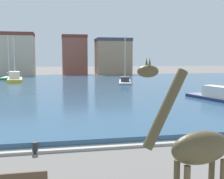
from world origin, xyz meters
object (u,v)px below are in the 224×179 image
sailboat_yellow (15,79)px  mooring_bollard (35,148)px  sailboat_green (9,78)px  giraffe_statue (196,152)px  sailboat_grey (125,82)px

sailboat_yellow → mooring_bollard: 37.18m
sailboat_green → mooring_bollard: (8.04, -44.28, -0.13)m
sailboat_yellow → mooring_bollard: (5.95, -36.70, -0.40)m
giraffe_statue → mooring_bollard: 7.96m
giraffe_statue → sailboat_yellow: sailboat_yellow is taller
giraffe_statue → sailboat_yellow: bearing=102.7°
sailboat_green → sailboat_yellow: 7.87m
giraffe_statue → sailboat_yellow: (-9.81, 43.41, -1.41)m
giraffe_statue → sailboat_grey: sailboat_grey is taller
sailboat_green → sailboat_grey: sailboat_green is taller
sailboat_green → sailboat_yellow: sailboat_green is taller
giraffe_statue → sailboat_green: size_ratio=0.47×
sailboat_yellow → sailboat_grey: 18.46m
sailboat_yellow → sailboat_grey: size_ratio=0.92×
mooring_bollard → giraffe_statue: bearing=-60.1°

